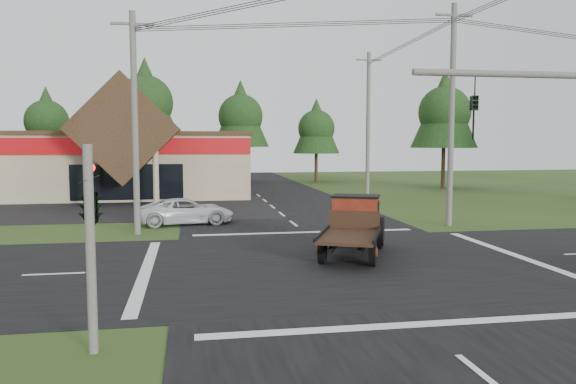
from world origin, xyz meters
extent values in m
plane|color=#2C4017|center=(0.00, 0.00, 0.00)|extent=(120.00, 120.00, 0.00)
cube|color=black|center=(0.00, 0.00, 0.01)|extent=(12.00, 120.00, 0.02)
cube|color=black|center=(0.00, 0.00, 0.01)|extent=(120.00, 12.00, 0.02)
cube|color=black|center=(-14.00, 19.00, 0.01)|extent=(28.00, 14.00, 0.02)
cube|color=tan|center=(-16.00, 30.00, 2.50)|extent=(30.00, 15.00, 5.00)
cube|color=#392117|center=(-16.00, 30.00, 5.05)|extent=(30.40, 15.40, 0.30)
cube|color=#9C0C0E|center=(-16.00, 22.45, 4.10)|extent=(30.00, 0.12, 1.20)
cube|color=#392117|center=(-10.00, 21.50, 5.30)|extent=(7.78, 4.00, 7.78)
cylinder|color=tan|center=(-12.20, 19.80, 2.00)|extent=(0.40, 0.40, 4.00)
cylinder|color=tan|center=(-7.80, 19.80, 2.00)|extent=(0.40, 0.40, 4.00)
cube|color=black|center=(-10.00, 22.48, 1.50)|extent=(8.00, 0.08, 2.60)
cylinder|color=#595651|center=(3.50, -7.50, 6.00)|extent=(8.00, 0.16, 0.16)
imported|color=black|center=(1.00, -7.50, 5.00)|extent=(0.16, 0.20, 1.00)
cylinder|color=#595651|center=(-7.50, -7.50, 2.20)|extent=(0.20, 0.20, 4.40)
imported|color=black|center=(-7.50, -7.30, 3.70)|extent=(0.53, 2.48, 1.00)
sphere|color=#FF0C0C|center=(-7.50, -7.15, 3.90)|extent=(0.18, 0.18, 0.18)
cylinder|color=#595651|center=(-8.00, 8.00, 5.25)|extent=(0.30, 0.30, 10.50)
cube|color=#595651|center=(-8.00, 8.00, 9.90)|extent=(2.00, 0.12, 0.12)
cylinder|color=#595651|center=(8.00, 8.00, 5.75)|extent=(0.30, 0.30, 11.50)
cube|color=#595651|center=(8.00, 8.00, 10.90)|extent=(2.00, 0.12, 0.12)
cylinder|color=#595651|center=(8.00, 22.00, 5.60)|extent=(0.30, 0.30, 11.20)
cube|color=#595651|center=(8.00, 22.00, 10.60)|extent=(2.00, 0.12, 0.12)
cylinder|color=#332316|center=(-20.00, 42.00, 1.75)|extent=(0.36, 0.36, 3.50)
cone|color=#193213|center=(-20.00, 42.00, 6.80)|extent=(5.60, 5.60, 6.60)
sphere|color=#193213|center=(-20.00, 42.00, 6.50)|extent=(4.40, 4.40, 4.40)
cylinder|color=#332316|center=(-10.00, 41.00, 2.27)|extent=(0.36, 0.36, 4.55)
cone|color=#193213|center=(-10.00, 41.00, 8.84)|extent=(7.28, 7.28, 8.58)
sphere|color=#193213|center=(-10.00, 41.00, 8.45)|extent=(5.72, 5.72, 5.72)
cylinder|color=#332316|center=(0.00, 42.00, 1.92)|extent=(0.36, 0.36, 3.85)
cone|color=#193213|center=(0.00, 42.00, 7.48)|extent=(6.16, 6.16, 7.26)
sphere|color=#193213|center=(0.00, 42.00, 7.15)|extent=(4.84, 4.84, 4.84)
cylinder|color=#332316|center=(8.00, 40.00, 1.57)|extent=(0.36, 0.36, 3.15)
cone|color=#193213|center=(8.00, 40.00, 6.12)|extent=(5.04, 5.04, 5.94)
sphere|color=#193213|center=(8.00, 40.00, 5.85)|extent=(3.96, 3.96, 3.96)
cylinder|color=#332316|center=(18.00, 30.00, 1.92)|extent=(0.36, 0.36, 3.85)
cone|color=#193213|center=(18.00, 30.00, 7.48)|extent=(6.16, 6.16, 7.26)
sphere|color=#193213|center=(18.00, 30.00, 7.15)|extent=(4.84, 4.84, 4.84)
imported|color=silver|center=(-5.69, 11.00, 0.70)|extent=(5.28, 2.94, 1.40)
camera|label=1|loc=(-5.41, -19.53, 4.46)|focal=35.00mm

